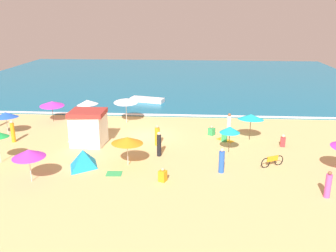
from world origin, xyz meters
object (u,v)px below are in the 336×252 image
at_px(beachgoer_3, 159,144).
at_px(beachgoer_4, 222,161).
at_px(beach_umbrella_1, 230,130).
at_px(beach_umbrella_9, 87,102).
at_px(beachgoer_8, 283,141).
at_px(small_boat_0, 147,100).
at_px(beachgoer_10, 224,137).
at_px(beach_umbrella_3, 126,100).
at_px(beach_umbrella_6, 28,153).
at_px(beachgoer_6, 229,123).
at_px(lifeguard_cabana, 88,127).
at_px(beach_umbrella_8, 6,115).
at_px(beachgoer_2, 13,132).
at_px(parked_bicycle, 272,161).
at_px(beachgoer_7, 212,131).
at_px(beach_umbrella_0, 52,104).
at_px(beach_umbrella_4, 127,140).
at_px(beachgoer_11, 157,136).
at_px(beachgoer_5, 163,175).
at_px(beach_tent, 83,158).
at_px(beach_umbrella_2, 251,117).

xyz_separation_m(beachgoer_3, beachgoer_4, (4.29, -2.53, -0.09)).
bearing_deg(beach_umbrella_1, beach_umbrella_9, 150.62).
relative_size(beachgoer_8, small_boat_0, 0.25).
height_order(beachgoer_10, small_boat_0, beachgoer_10).
bearing_deg(beach_umbrella_3, beach_umbrella_6, -105.87).
relative_size(beach_umbrella_6, beachgoer_6, 1.48).
distance_m(lifeguard_cabana, beachgoer_3, 6.07).
bearing_deg(beach_umbrella_8, beach_umbrella_6, -55.67).
distance_m(beach_umbrella_9, beachgoer_2, 7.55).
relative_size(parked_bicycle, beachgoer_10, 2.08).
height_order(beachgoer_6, beachgoer_7, beachgoer_6).
distance_m(beach_umbrella_0, beach_umbrella_1, 17.34).
bearing_deg(parked_bicycle, beach_umbrella_1, 138.47).
distance_m(beach_umbrella_3, beachgoer_6, 9.64).
bearing_deg(beach_umbrella_1, beachgoer_2, 176.55).
distance_m(beach_umbrella_4, beachgoer_7, 9.14).
distance_m(beach_umbrella_8, small_boat_0, 15.99).
xyz_separation_m(beachgoer_2, small_boat_0, (9.02, 13.88, -0.53)).
relative_size(beachgoer_2, beachgoer_11, 1.10).
distance_m(beach_umbrella_1, beachgoer_4, 3.82).
relative_size(beach_umbrella_1, beachgoer_3, 1.15).
bearing_deg(beach_umbrella_0, beachgoer_5, -46.23).
bearing_deg(parked_bicycle, lifeguard_cabana, 166.14).
bearing_deg(beachgoer_5, beachgoer_8, 37.24).
bearing_deg(beachgoer_7, beach_umbrella_6, -139.77).
relative_size(beach_umbrella_6, beach_umbrella_8, 0.85).
distance_m(beach_tent, beachgoer_10, 11.39).
height_order(beach_umbrella_0, beach_umbrella_2, beach_umbrella_2).
distance_m(beach_umbrella_0, beachgoer_10, 16.46).
relative_size(lifeguard_cabana, beachgoer_8, 2.76).
height_order(lifeguard_cabana, beach_umbrella_6, lifeguard_cabana).
bearing_deg(beachgoer_2, beach_umbrella_3, 36.01).
height_order(beachgoer_2, beachgoer_5, beachgoer_2).
xyz_separation_m(beach_umbrella_8, beachgoer_7, (17.31, 1.00, -1.36)).
bearing_deg(beach_umbrella_8, small_boat_0, 48.99).
bearing_deg(beachgoer_2, beach_umbrella_6, -56.63).
bearing_deg(beachgoer_2, beachgoer_5, -26.31).
xyz_separation_m(beach_umbrella_3, beachgoer_5, (4.43, -12.04, -1.78)).
xyz_separation_m(beach_umbrella_0, beachgoer_11, (10.51, -5.70, -0.99)).
bearing_deg(parked_bicycle, beach_umbrella_3, 141.38).
bearing_deg(beach_tent, beach_umbrella_8, 143.51).
height_order(lifeguard_cabana, beachgoer_8, lifeguard_cabana).
xyz_separation_m(beach_umbrella_0, beachgoer_3, (10.85, -7.89, -0.88)).
xyz_separation_m(lifeguard_cabana, beach_tent, (0.82, -4.31, -0.78)).
distance_m(beachgoer_4, small_boat_0, 19.85).
bearing_deg(beach_umbrella_6, beach_umbrella_8, 124.33).
bearing_deg(beach_umbrella_3, beachgoer_6, -10.69).
bearing_deg(lifeguard_cabana, beach_umbrella_6, -104.39).
relative_size(beach_umbrella_8, beachgoer_2, 1.55).
bearing_deg(beachgoer_11, beachgoer_4, -45.51).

